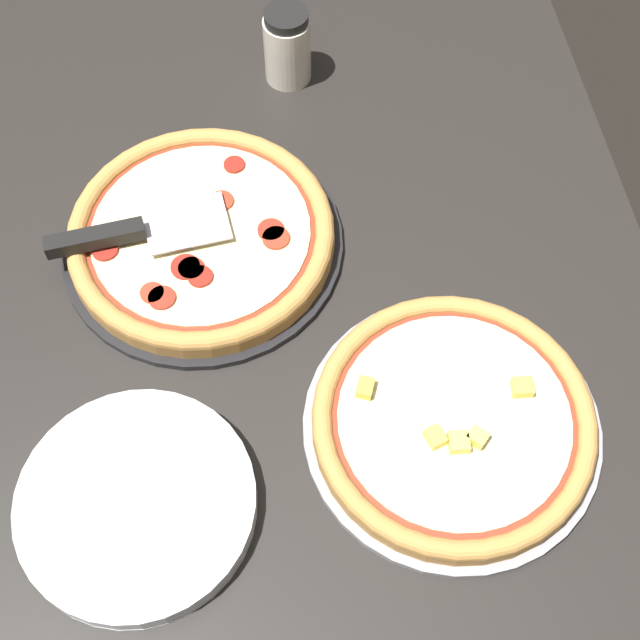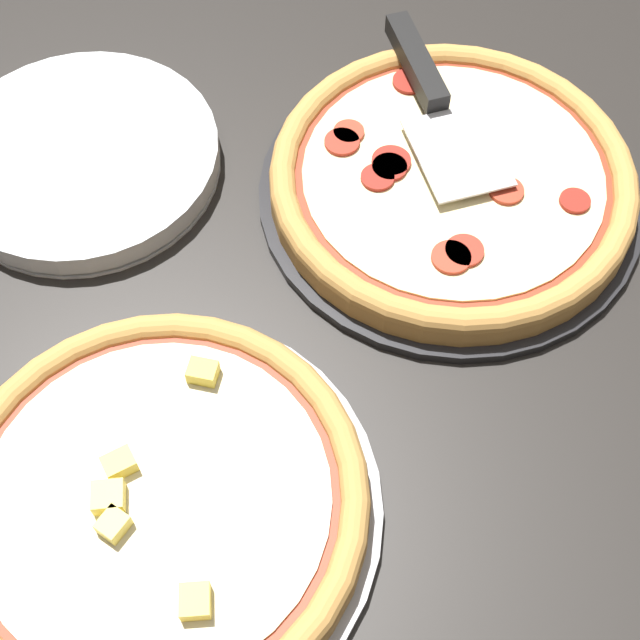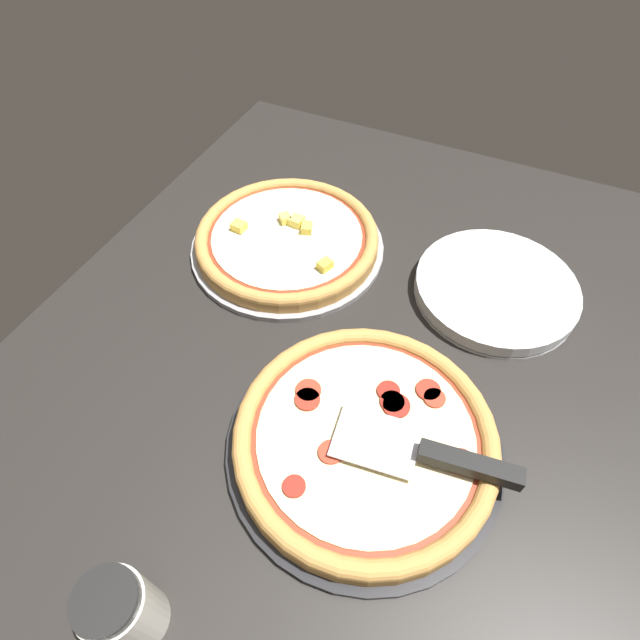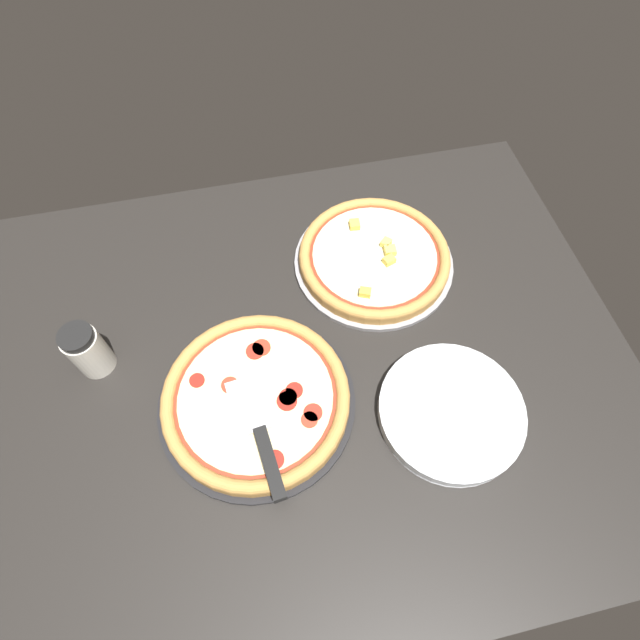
% 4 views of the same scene
% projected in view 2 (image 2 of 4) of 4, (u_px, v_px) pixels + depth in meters
% --- Properties ---
extents(ground_plane, '(1.30, 0.99, 0.04)m').
position_uv_depth(ground_plane, '(390.00, 274.00, 0.81)').
color(ground_plane, black).
extents(pizza_pan_front, '(0.35, 0.35, 0.01)m').
position_uv_depth(pizza_pan_front, '(449.00, 194.00, 0.83)').
color(pizza_pan_front, black).
rests_on(pizza_pan_front, ground_plane).
extents(pizza_front, '(0.33, 0.33, 0.03)m').
position_uv_depth(pizza_front, '(452.00, 179.00, 0.81)').
color(pizza_front, '#C68E47').
rests_on(pizza_front, pizza_pan_front).
extents(pizza_pan_back, '(0.33, 0.33, 0.01)m').
position_uv_depth(pizza_pan_back, '(160.00, 510.00, 0.67)').
color(pizza_pan_back, '#939399').
rests_on(pizza_pan_back, ground_plane).
extents(pizza_back, '(0.31, 0.31, 0.04)m').
position_uv_depth(pizza_back, '(156.00, 501.00, 0.65)').
color(pizza_back, '#C68E47').
rests_on(pizza_back, pizza_pan_back).
extents(serving_spatula, '(0.09, 0.23, 0.02)m').
position_uv_depth(serving_spatula, '(426.00, 84.00, 0.84)').
color(serving_spatula, silver).
rests_on(serving_spatula, pizza_front).
extents(plate_stack, '(0.26, 0.26, 0.03)m').
position_uv_depth(plate_stack, '(83.00, 158.00, 0.84)').
color(plate_stack, silver).
rests_on(plate_stack, ground_plane).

